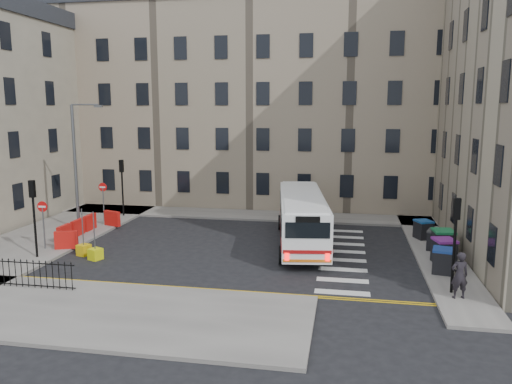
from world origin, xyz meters
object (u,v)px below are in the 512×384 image
(wheelie_bin_d, at_px, (436,240))
(wheelie_bin_c, at_px, (443,242))
(pedestrian, at_px, (459,275))
(streetlamp, at_px, (75,165))
(bollard_chevron, at_px, (84,250))
(bus, at_px, (302,216))
(wheelie_bin_a, at_px, (443,260))
(wheelie_bin_b, at_px, (444,251))
(bollard_yellow, at_px, (95,254))
(wheelie_bin_e, at_px, (423,229))

(wheelie_bin_d, bearing_deg, wheelie_bin_c, -56.80)
(pedestrian, bearing_deg, wheelie_bin_c, -107.00)
(streetlamp, xyz_separation_m, bollard_chevron, (3.06, -4.86, -4.04))
(streetlamp, bearing_deg, bus, -2.12)
(wheelie_bin_a, relative_size, wheelie_bin_d, 1.00)
(streetlamp, height_order, wheelie_bin_c, streetlamp)
(streetlamp, xyz_separation_m, wheelie_bin_a, (21.68, -4.84, -3.59))
(wheelie_bin_d, distance_m, bollard_chevron, 19.41)
(wheelie_bin_a, distance_m, wheelie_bin_b, 1.56)
(bollard_yellow, bearing_deg, pedestrian, -8.60)
(wheelie_bin_a, bearing_deg, pedestrian, -76.72)
(streetlamp, height_order, wheelie_bin_b, streetlamp)
(wheelie_bin_d, bearing_deg, bollard_yellow, -146.34)
(wheelie_bin_d, relative_size, bollard_chevron, 2.08)
(streetlamp, bearing_deg, pedestrian, -20.52)
(wheelie_bin_a, height_order, bollard_yellow, wheelie_bin_a)
(streetlamp, xyz_separation_m, wheelie_bin_b, (22.02, -3.32, -3.55))
(streetlamp, height_order, wheelie_bin_d, streetlamp)
(bus, relative_size, wheelie_bin_e, 8.62)
(wheelie_bin_a, xyz_separation_m, bollard_chevron, (-18.62, -0.02, -0.45))
(wheelie_bin_b, xyz_separation_m, wheelie_bin_d, (0.02, 2.51, -0.08))
(bollard_yellow, bearing_deg, streetlamp, 126.62)
(wheelie_bin_b, height_order, wheelie_bin_c, wheelie_bin_c)
(wheelie_bin_e, height_order, bollard_chevron, wheelie_bin_e)
(wheelie_bin_d, height_order, bollard_yellow, wheelie_bin_d)
(streetlamp, distance_m, wheelie_bin_d, 22.35)
(streetlamp, relative_size, bollard_yellow, 13.57)
(bus, height_order, wheelie_bin_b, bus)
(bollard_yellow, height_order, bollard_chevron, same)
(bus, distance_m, pedestrian, 10.48)
(bus, height_order, wheelie_bin_d, bus)
(bus, bearing_deg, wheelie_bin_d, -10.08)
(bollard_chevron, bearing_deg, wheelie_bin_b, 4.64)
(wheelie_bin_d, bearing_deg, wheelie_bin_e, 117.11)
(wheelie_bin_a, bearing_deg, bollard_yellow, -165.78)
(bollard_chevron, bearing_deg, streetlamp, 122.19)
(streetlamp, height_order, bus, streetlamp)
(wheelie_bin_b, distance_m, pedestrian, 4.84)
(bus, xyz_separation_m, wheelie_bin_e, (7.16, 2.12, -0.97))
(bollard_yellow, bearing_deg, wheelie_bin_a, 2.01)
(wheelie_bin_c, bearing_deg, wheelie_bin_d, 98.68)
(wheelie_bin_c, height_order, wheelie_bin_d, wheelie_bin_c)
(streetlamp, distance_m, wheelie_bin_b, 22.55)
(wheelie_bin_c, bearing_deg, wheelie_bin_b, -103.61)
(wheelie_bin_b, bearing_deg, wheelie_bin_a, -115.90)
(bollard_yellow, distance_m, bollard_chevron, 1.17)
(wheelie_bin_e, bearing_deg, bollard_chevron, 176.87)
(streetlamp, relative_size, wheelie_bin_e, 6.39)
(wheelie_bin_b, xyz_separation_m, pedestrian, (-0.27, -4.82, 0.34))
(streetlamp, distance_m, wheelie_bin_c, 22.59)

